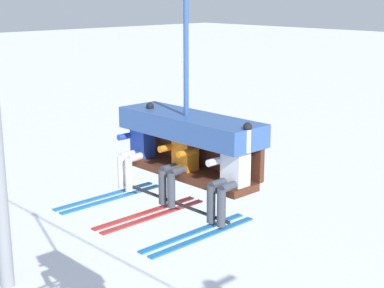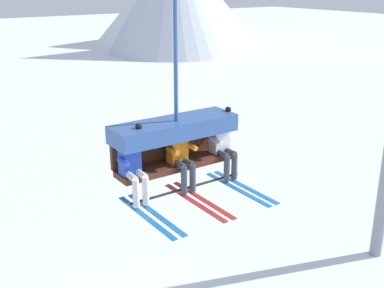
{
  "view_description": "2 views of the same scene",
  "coord_description": "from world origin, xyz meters",
  "px_view_note": "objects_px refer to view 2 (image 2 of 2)",
  "views": [
    {
      "loc": [
        6.2,
        -6.1,
        7.38
      ],
      "look_at": [
        0.7,
        -0.85,
        5.42
      ],
      "focal_mm": 55.0,
      "sensor_mm": 36.0,
      "label": 1
    },
    {
      "loc": [
        -3.7,
        -7.4,
        8.07
      ],
      "look_at": [
        0.79,
        -0.9,
        5.33
      ],
      "focal_mm": 45.0,
      "sensor_mm": 36.0,
      "label": 2
    }
  ],
  "objects_px": {
    "skier_blue": "(134,166)",
    "skier_white": "(224,144)",
    "chairlift_chair": "(174,133)",
    "skier_orange": "(181,156)"
  },
  "relations": [
    {
      "from": "chairlift_chair",
      "to": "skier_orange",
      "type": "height_order",
      "value": "chairlift_chair"
    },
    {
      "from": "skier_blue",
      "to": "skier_orange",
      "type": "bearing_deg",
      "value": -0.43
    },
    {
      "from": "skier_blue",
      "to": "skier_white",
      "type": "xyz_separation_m",
      "value": [
        1.85,
        0.0,
        0.0
      ]
    },
    {
      "from": "skier_orange",
      "to": "skier_white",
      "type": "distance_m",
      "value": 0.93
    },
    {
      "from": "chairlift_chair",
      "to": "skier_blue",
      "type": "height_order",
      "value": "chairlift_chair"
    },
    {
      "from": "chairlift_chair",
      "to": "skier_orange",
      "type": "xyz_separation_m",
      "value": [
        0.0,
        -0.22,
        -0.34
      ]
    },
    {
      "from": "chairlift_chair",
      "to": "skier_orange",
      "type": "relative_size",
      "value": 2.56
    },
    {
      "from": "skier_white",
      "to": "chairlift_chair",
      "type": "bearing_deg",
      "value": 167.03
    },
    {
      "from": "skier_blue",
      "to": "skier_white",
      "type": "distance_m",
      "value": 1.85
    },
    {
      "from": "chairlift_chair",
      "to": "skier_blue",
      "type": "relative_size",
      "value": 2.56
    }
  ]
}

